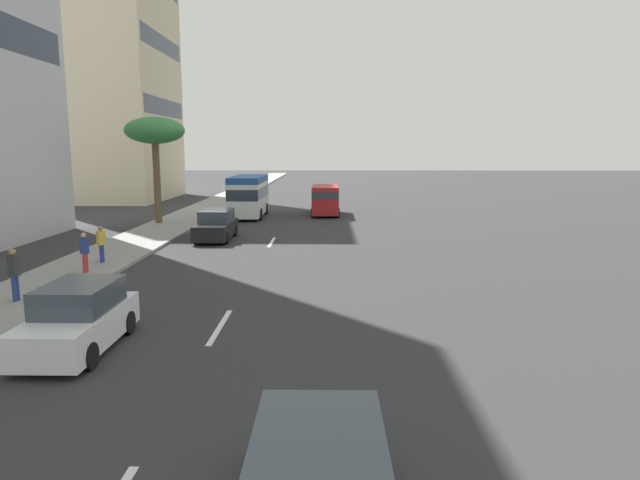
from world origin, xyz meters
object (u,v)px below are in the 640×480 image
object	(u,v)px
van_third	(325,198)
palm_tree	(155,133)
car_second	(78,319)
minibus_fourth	(249,195)
pedestrian_near_lamp	(85,251)
car_fifth	(216,226)
pedestrian_mid_block	(14,272)
pedestrian_by_tree	(101,243)

from	to	relation	value
van_third	palm_tree	distance (m)	13.45
car_second	minibus_fourth	world-z (taller)	minibus_fourth
van_third	pedestrian_near_lamp	bearing A→B (deg)	155.94
car_fifth	minibus_fourth	bearing A→B (deg)	178.12
van_third	car_second	bearing A→B (deg)	168.35
car_fifth	palm_tree	size ratio (longest dim) A/B	0.65
pedestrian_near_lamp	pedestrian_mid_block	world-z (taller)	pedestrian_mid_block
pedestrian_by_tree	van_third	bearing A→B (deg)	-171.42
pedestrian_by_tree	pedestrian_near_lamp	bearing A→B (deg)	39.72
minibus_fourth	car_fifth	distance (m)	10.56
minibus_fourth	car_fifth	size ratio (longest dim) A/B	1.47
pedestrian_near_lamp	pedestrian_mid_block	bearing A→B (deg)	-129.82
palm_tree	minibus_fourth	bearing A→B (deg)	-50.40
pedestrian_near_lamp	pedestrian_by_tree	distance (m)	2.04
car_fifth	pedestrian_mid_block	distance (m)	13.97
pedestrian_mid_block	pedestrian_by_tree	xyz separation A→B (m)	(6.26, -0.28, -0.09)
car_second	pedestrian_mid_block	world-z (taller)	pedestrian_mid_block
car_second	pedestrian_near_lamp	xyz separation A→B (m)	(8.19, 3.39, 0.24)
car_second	minibus_fourth	xyz separation A→B (m)	(27.91, -0.35, 0.88)
car_fifth	pedestrian_by_tree	distance (m)	8.00
van_third	car_fifth	xyz separation A→B (m)	(-11.92, 6.04, -0.51)
pedestrian_near_lamp	palm_tree	size ratio (longest dim) A/B	0.23
van_third	pedestrian_by_tree	distance (m)	21.37
car_fifth	pedestrian_near_lamp	xyz separation A→B (m)	(-9.20, 3.39, 0.24)
palm_tree	pedestrian_mid_block	bearing A→B (deg)	-176.36
car_fifth	pedestrian_by_tree	bearing A→B (deg)	-26.36
car_second	pedestrian_mid_block	bearing A→B (deg)	-136.02
van_third	pedestrian_mid_block	bearing A→B (deg)	158.74
pedestrian_by_tree	minibus_fourth	bearing A→B (deg)	-157.17
car_second	pedestrian_by_tree	xyz separation A→B (m)	(10.22, 3.54, 0.23)
pedestrian_near_lamp	pedestrian_by_tree	size ratio (longest dim) A/B	1.01
car_second	pedestrian_by_tree	bearing A→B (deg)	-160.88
van_third	minibus_fourth	distance (m)	5.87
car_fifth	pedestrian_near_lamp	world-z (taller)	pedestrian_near_lamp
minibus_fourth	palm_tree	bearing A→B (deg)	-50.40
minibus_fourth	car_fifth	bearing A→B (deg)	-1.88
car_second	car_fifth	world-z (taller)	car_second
van_third	pedestrian_mid_block	world-z (taller)	van_third
pedestrian_by_tree	palm_tree	distance (m)	14.23
van_third	pedestrian_by_tree	size ratio (longest dim) A/B	3.18
pedestrian_near_lamp	palm_tree	xyz separation A→B (m)	(15.24, 1.68, 5.04)
minibus_fourth	pedestrian_near_lamp	bearing A→B (deg)	-10.74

